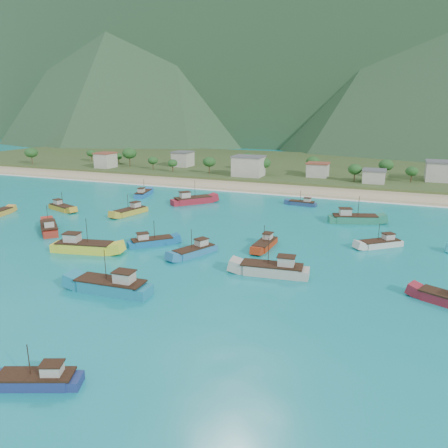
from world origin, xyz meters
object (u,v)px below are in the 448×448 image
at_px(boat_24, 354,219).
at_px(boat_0, 381,244).
at_px(boat_2, 38,381).
at_px(boat_26, 273,270).
at_px(boat_19, 112,287).
at_px(boat_22, 265,245).
at_px(boat_23, 192,201).
at_px(boat_1, 84,247).
at_px(boat_16, 49,229).
at_px(boat_12, 195,252).
at_px(boat_13, 302,204).
at_px(boat_8, 151,242).
at_px(boat_11, 62,208).
at_px(boat_25, 143,194).
at_px(boat_7, 131,212).

bearing_deg(boat_24, boat_0, 3.50).
relative_size(boat_2, boat_26, 0.75).
xyz_separation_m(boat_0, boat_19, (-38.14, -39.93, 0.35)).
bearing_deg(boat_22, boat_23, -42.31).
distance_m(boat_1, boat_16, 19.09).
relative_size(boat_24, boat_26, 1.03).
bearing_deg(boat_23, boat_12, -21.93).
bearing_deg(boat_12, boat_22, -116.47).
xyz_separation_m(boat_2, boat_13, (7.90, 95.81, -0.07)).
relative_size(boat_0, boat_1, 0.69).
bearing_deg(boat_24, boat_19, -46.19).
bearing_deg(boat_8, boat_12, 33.88).
bearing_deg(boat_12, boat_1, 41.27).
distance_m(boat_13, boat_16, 69.82).
distance_m(boat_2, boat_19, 23.75).
relative_size(boat_11, boat_16, 0.97).
height_order(boat_0, boat_11, boat_11).
height_order(boat_23, boat_26, boat_23).
relative_size(boat_1, boat_2, 1.42).
bearing_deg(boat_26, boat_19, 121.20).
relative_size(boat_0, boat_19, 0.70).
height_order(boat_25, boat_26, boat_26).
bearing_deg(boat_1, boat_16, -128.89).
bearing_deg(boat_1, boat_26, 81.39).
bearing_deg(boat_11, boat_16, 53.61).
height_order(boat_13, boat_22, boat_22).
xyz_separation_m(boat_8, boat_24, (37.80, 34.72, 0.28)).
xyz_separation_m(boat_0, boat_22, (-22.25, -9.34, -0.02)).
bearing_deg(boat_22, boat_12, 42.29).
bearing_deg(boat_11, boat_7, 117.56).
height_order(boat_23, boat_25, boat_23).
relative_size(boat_12, boat_26, 0.82).
height_order(boat_2, boat_25, boat_25).
height_order(boat_8, boat_24, boat_24).
xyz_separation_m(boat_8, boat_16, (-27.26, -0.04, 0.17)).
relative_size(boat_1, boat_7, 1.22).
bearing_deg(boat_26, boat_13, 0.53).
height_order(boat_8, boat_22, boat_8).
xyz_separation_m(boat_0, boat_16, (-72.24, -16.64, 0.20)).
relative_size(boat_11, boat_26, 0.82).
xyz_separation_m(boat_7, boat_26, (47.69, -28.63, 0.18)).
relative_size(boat_0, boat_25, 0.88).
bearing_deg(boat_2, boat_23, -6.47).
bearing_deg(boat_26, boat_1, 86.67).
distance_m(boat_25, boat_26, 77.41).
height_order(boat_8, boat_12, boat_12).
distance_m(boat_0, boat_23, 59.38).
xyz_separation_m(boat_16, boat_19, (34.10, -23.30, 0.14)).
distance_m(boat_7, boat_26, 55.63).
distance_m(boat_8, boat_26, 29.18).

